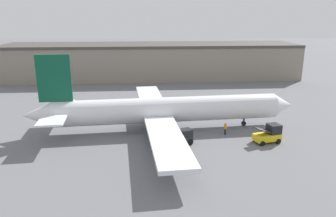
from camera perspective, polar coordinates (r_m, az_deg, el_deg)
The scene contains 6 objects.
ground_plane at distance 50.17m, azimuth 0.00°, elevation -3.63°, with size 400.00×400.00×0.00m, color slate.
terminal_building at distance 91.60m, azimuth -2.95°, elevation 8.30°, with size 79.17×16.81×9.34m.
airplane at distance 49.10m, azimuth -1.19°, elevation -0.33°, with size 40.94×38.40×11.65m.
ground_crew_worker at distance 48.44m, azimuth 9.94°, elevation -3.40°, with size 0.40×0.40×1.80m.
baggage_tug at distance 44.16m, azimuth 2.37°, elevation -5.08°, with size 3.77×2.91×2.05m.
belt_loader_truck at distance 46.90m, azimuth 17.18°, elevation -4.29°, with size 3.93×2.79×2.51m.
Camera 1 is at (-3.65, -47.13, 16.79)m, focal length 35.00 mm.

